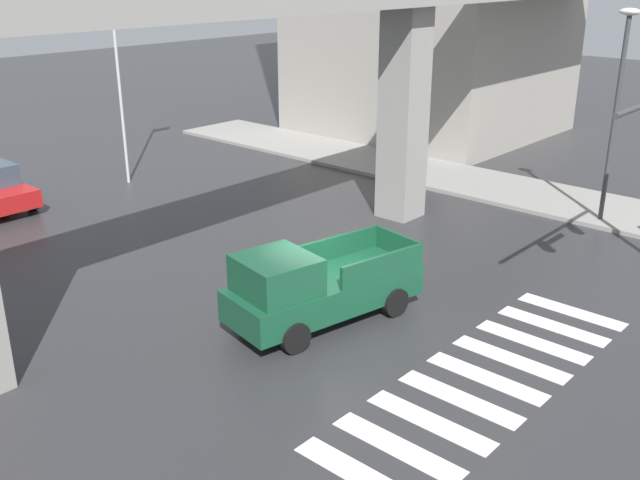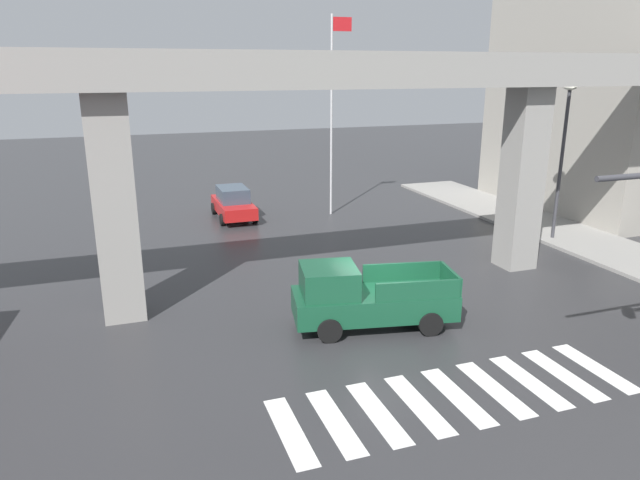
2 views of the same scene
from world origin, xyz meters
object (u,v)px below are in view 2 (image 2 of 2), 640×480
(sedan_red, at_px, (233,203))
(street_lamp_mid_block, at_px, (563,145))
(flagpole, at_px, (333,103))
(pickup_truck, at_px, (365,298))

(sedan_red, bearing_deg, street_lamp_mid_block, -34.50)
(sedan_red, xyz_separation_m, flagpole, (5.48, -0.86, 5.28))
(sedan_red, distance_m, flagpole, 7.66)
(pickup_truck, xyz_separation_m, street_lamp_mid_block, (12.40, 5.89, 3.57))
(flagpole, bearing_deg, street_lamp_mid_block, -46.28)
(street_lamp_mid_block, bearing_deg, flagpole, 133.72)
(pickup_truck, bearing_deg, street_lamp_mid_block, 25.39)
(pickup_truck, xyz_separation_m, sedan_red, (-1.18, 15.22, -0.14))
(pickup_truck, distance_m, flagpole, 15.85)
(pickup_truck, bearing_deg, flagpole, 73.33)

